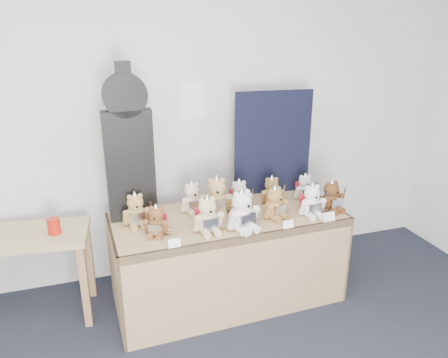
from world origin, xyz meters
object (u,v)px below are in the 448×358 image
object	(u,v)px
teddy_front_left	(208,216)
teddy_front_end	(331,197)
teddy_front_far_left	(157,222)
teddy_front_far_right	(312,202)
teddy_front_right	(275,204)
side_table	(30,249)
guitar_case	(129,146)
red_cup	(54,226)
teddy_back_far_left	(136,211)
teddy_back_centre_left	(217,197)
teddy_back_right	(272,192)
teddy_front_centre	(242,212)
teddy_back_left	(192,199)
teddy_back_centre_right	(239,197)
display_table	(231,238)
teddy_back_end	(305,188)

from	to	relation	value
teddy_front_left	teddy_front_end	bearing A→B (deg)	-0.62
teddy_front_far_left	teddy_front_far_right	size ratio (longest dim) A/B	0.87
teddy_front_left	teddy_front_end	world-z (taller)	teddy_front_left
teddy_front_right	teddy_front_end	size ratio (longest dim) A/B	1.00
side_table	teddy_front_left	world-z (taller)	teddy_front_left
guitar_case	teddy_front_far_left	world-z (taller)	guitar_case
red_cup	teddy_back_far_left	bearing A→B (deg)	-11.04
teddy_back_far_left	teddy_back_centre_left	bearing A→B (deg)	-1.79
teddy_front_far_left	teddy_back_centre_left	world-z (taller)	teddy_back_centre_left
teddy_front_far_left	teddy_back_centre_left	size ratio (longest dim) A/B	0.75
teddy_front_right	teddy_back_far_left	world-z (taller)	same
red_cup	teddy_back_right	distance (m)	1.60
red_cup	teddy_front_right	size ratio (longest dim) A/B	0.43
guitar_case	teddy_back_far_left	xyz separation A→B (m)	(0.00, -0.13, -0.43)
teddy_front_right	teddy_front_far_right	world-z (taller)	teddy_front_far_right
side_table	teddy_front_end	bearing A→B (deg)	-3.08
guitar_case	teddy_front_centre	world-z (taller)	guitar_case
teddy_front_right	teddy_back_left	size ratio (longest dim) A/B	1.02
teddy_front_far_left	teddy_back_centre_right	distance (m)	0.70
display_table	teddy_back_centre_left	distance (m)	0.32
teddy_back_left	teddy_back_far_left	size ratio (longest dim) A/B	0.98
teddy_front_centre	teddy_back_left	size ratio (longest dim) A/B	1.23
red_cup	teddy_back_left	size ratio (longest dim) A/B	0.44
teddy_front_centre	teddy_back_right	distance (m)	0.50
display_table	teddy_front_far_left	distance (m)	0.61
teddy_front_far_right	teddy_back_left	bearing A→B (deg)	158.04
red_cup	teddy_back_right	world-z (taller)	teddy_back_right
teddy_back_right	teddy_front_left	bearing A→B (deg)	-145.36
display_table	teddy_back_end	bearing A→B (deg)	13.15
red_cup	teddy_front_right	distance (m)	1.55
teddy_front_right	teddy_back_right	xyz separation A→B (m)	(0.08, 0.24, -0.01)
teddy_back_centre_right	guitar_case	bearing A→B (deg)	174.86
teddy_back_centre_left	teddy_back_far_left	xyz separation A→B (m)	(-0.60, -0.03, -0.02)
teddy_front_centre	teddy_back_end	xyz separation A→B (m)	(0.66, 0.35, -0.04)
teddy_front_centre	red_cup	bearing A→B (deg)	145.83
teddy_front_centre	teddy_front_right	distance (m)	0.31
teddy_front_end	teddy_back_centre_right	world-z (taller)	teddy_front_end
teddy_front_far_right	teddy_back_far_left	xyz separation A→B (m)	(-1.24, 0.23, -0.00)
side_table	teddy_front_centre	size ratio (longest dim) A/B	2.66
teddy_front_far_left	teddy_front_right	xyz separation A→B (m)	(0.86, 0.01, 0.01)
display_table	teddy_front_far_right	bearing A→B (deg)	-12.52
teddy_back_centre_right	red_cup	bearing A→B (deg)	178.82
teddy_front_right	teddy_back_left	world-z (taller)	teddy_front_right
teddy_front_far_left	teddy_back_far_left	distance (m)	0.22
teddy_front_far_right	teddy_back_centre_right	bearing A→B (deg)	150.24
display_table	teddy_back_right	size ratio (longest dim) A/B	6.98
guitar_case	teddy_back_left	bearing A→B (deg)	-5.33
teddy_front_far_right	teddy_back_left	size ratio (longest dim) A/B	1.04
teddy_front_centre	teddy_front_far_right	bearing A→B (deg)	-10.98
teddy_back_centre_right	teddy_front_right	bearing A→B (deg)	-46.32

